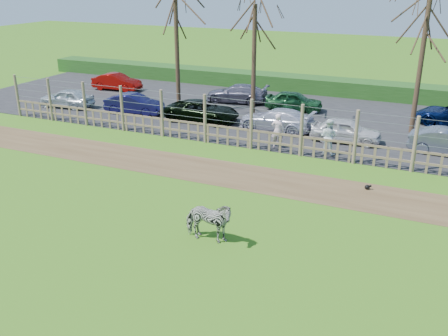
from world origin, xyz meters
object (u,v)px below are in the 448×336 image
at_px(car_9, 237,93).
at_px(crow, 368,187).
at_px(visitor_a, 278,131).
at_px(tree_right, 425,34).
at_px(car_2, 202,111).
at_px(car_10, 294,101).
at_px(car_3, 276,120).
at_px(car_4, 346,130).
at_px(tree_left, 176,19).
at_px(car_0, 67,98).
at_px(car_7, 117,82).
at_px(zebra, 208,221).
at_px(car_1, 135,104).
at_px(visitor_b, 328,137).
at_px(tree_mid, 254,34).

bearing_deg(car_9, crow, 35.71).
bearing_deg(visitor_a, tree_right, -148.21).
height_order(car_2, car_10, same).
relative_size(car_3, car_4, 1.17).
bearing_deg(crow, car_2, 149.57).
bearing_deg(tree_left, car_0, -166.22).
relative_size(car_4, car_10, 1.00).
distance_m(visitor_a, car_7, 16.78).
distance_m(car_7, car_10, 13.60).
bearing_deg(car_9, zebra, 12.70).
bearing_deg(car_1, visitor_a, -110.47).
bearing_deg(car_9, car_2, -7.97).
bearing_deg(car_4, visitor_b, 166.27).
relative_size(tree_mid, car_7, 1.87).
distance_m(zebra, car_7, 23.47).
bearing_deg(car_7, tree_right, -99.95).
bearing_deg(car_9, car_0, -66.23).
bearing_deg(visitor_b, tree_left, -8.38).
distance_m(crow, car_2, 12.05).
xyz_separation_m(tree_mid, tree_right, (9.00, 0.50, 0.37)).
bearing_deg(tree_right, crow, -96.09).
bearing_deg(visitor_a, car_2, -37.39).
bearing_deg(car_3, car_1, -85.82).
xyz_separation_m(zebra, car_4, (2.01, 11.95, -0.08)).
bearing_deg(car_7, tree_mid, -106.98).
distance_m(tree_left, car_3, 8.41).
distance_m(tree_left, zebra, 16.77).
bearing_deg(tree_mid, visitor_a, -57.16).
relative_size(car_0, car_3, 0.85).
bearing_deg(car_0, car_1, 89.17).
height_order(car_7, car_10, same).
relative_size(visitor_b, car_0, 0.49).
xyz_separation_m(visitor_b, car_9, (-7.87, 7.72, -0.26)).
distance_m(tree_mid, zebra, 15.68).
bearing_deg(car_4, tree_mid, 63.30).
distance_m(crow, car_3, 8.50).
relative_size(tree_left, visitor_b, 4.57).
height_order(tree_mid, car_4, tree_mid).
xyz_separation_m(zebra, car_3, (-1.85, 12.43, -0.08)).
bearing_deg(car_10, tree_right, -110.82).
relative_size(car_4, car_7, 0.97).
relative_size(tree_right, crow, 27.20).
bearing_deg(tree_mid, crow, -45.65).
xyz_separation_m(car_2, car_10, (4.14, 4.57, 0.00)).
relative_size(visitor_a, car_3, 0.42).
xyz_separation_m(zebra, car_0, (-15.74, 11.81, -0.08)).
height_order(car_9, car_10, same).
xyz_separation_m(tree_right, crow, (-0.93, -8.75, -5.13)).
height_order(visitor_a, car_0, visitor_a).
relative_size(car_7, car_10, 1.03).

